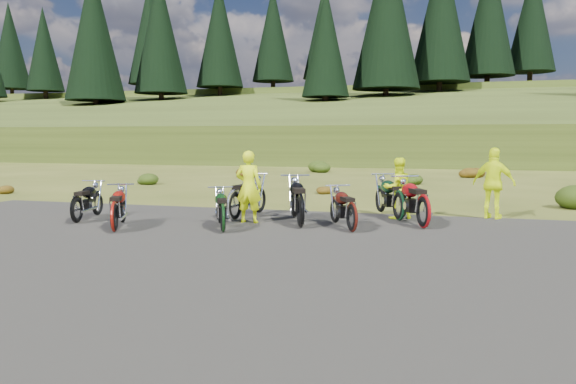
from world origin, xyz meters
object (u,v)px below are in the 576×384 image
(motorcycle_3, at_px, (234,222))
(motorcycle_7, at_px, (398,222))
(person_middle, at_px, (249,188))
(motorcycle_0, at_px, (77,224))

(motorcycle_3, relative_size, motorcycle_7, 1.02)
(motorcycle_7, bearing_deg, person_middle, 86.34)
(motorcycle_3, distance_m, person_middle, 1.03)
(person_middle, bearing_deg, motorcycle_7, -161.01)
(motorcycle_0, xyz_separation_m, motorcycle_3, (3.64, 1.42, 0.00))
(motorcycle_7, distance_m, person_middle, 3.94)
(motorcycle_3, height_order, person_middle, person_middle)
(person_middle, bearing_deg, motorcycle_0, 14.78)
(motorcycle_0, distance_m, motorcycle_3, 3.91)
(person_middle, bearing_deg, motorcycle_3, -23.68)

